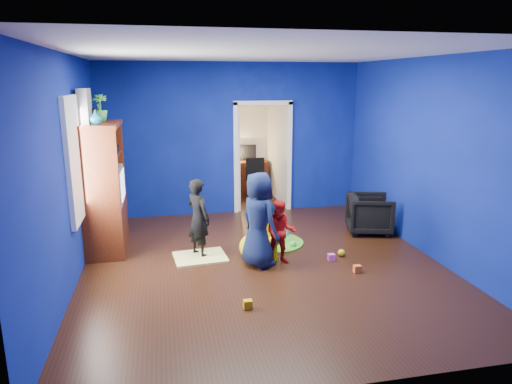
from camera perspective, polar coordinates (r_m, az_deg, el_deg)
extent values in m
cube|color=black|center=(6.59, 0.91, -9.06)|extent=(5.00, 5.50, 0.01)
cube|color=white|center=(6.08, 1.02, 17.01)|extent=(5.00, 5.50, 0.01)
cube|color=navy|center=(8.85, -2.98, 6.57)|extent=(5.00, 0.02, 2.90)
cube|color=navy|center=(3.62, 10.59, -4.29)|extent=(5.00, 0.02, 2.90)
cube|color=navy|center=(6.14, -22.47, 2.33)|extent=(0.02, 5.50, 2.90)
cube|color=navy|center=(7.14, 20.97, 3.95)|extent=(0.02, 5.50, 2.90)
imported|color=black|center=(8.07, 14.01, -2.67)|extent=(0.88, 0.87, 0.66)
imported|color=black|center=(6.77, -7.21, -3.23)|extent=(0.48, 0.51, 1.18)
imported|color=#0F1737|center=(6.35, 0.35, -3.49)|extent=(0.69, 0.78, 1.35)
imported|color=red|center=(6.50, 3.07, -5.04)|extent=(0.52, 0.44, 0.93)
imported|color=#0C5161|center=(6.78, -19.43, 8.80)|extent=(0.23, 0.23, 0.20)
imported|color=green|center=(7.29, -18.98, 9.93)|extent=(0.23, 0.23, 0.40)
cube|color=#380D09|center=(7.23, -18.46, 0.46)|extent=(0.58, 1.14, 1.96)
cube|color=silver|center=(7.22, -18.17, 0.79)|extent=(0.46, 0.70, 0.54)
cube|color=#F2E07A|center=(6.86, -6.99, -8.07)|extent=(0.80, 0.67, 0.03)
sphere|color=yellow|center=(6.73, -0.53, -6.86)|extent=(0.37, 0.37, 0.37)
cube|color=yellow|center=(6.72, 1.36, -6.31)|extent=(0.31, 0.31, 0.50)
cylinder|color=green|center=(7.41, 2.30, -6.31)|extent=(0.94, 0.94, 0.02)
torus|color=#3F8CD8|center=(7.41, 2.30, -6.25)|extent=(0.66, 0.60, 0.84)
cube|color=white|center=(6.46, -21.88, 3.81)|extent=(0.03, 0.95, 1.55)
cube|color=slate|center=(7.02, -20.00, 2.22)|extent=(0.14, 0.42, 2.40)
cube|color=white|center=(9.01, 0.83, 4.15)|extent=(1.16, 0.10, 2.10)
cube|color=#3D140A|center=(10.59, -0.96, 1.89)|extent=(0.88, 0.44, 0.75)
cube|color=black|center=(10.61, -1.09, 5.06)|extent=(0.40, 0.05, 0.32)
sphere|color=#FFD88C|center=(10.50, -2.54, 4.86)|extent=(0.14, 0.14, 0.14)
cube|color=black|center=(9.66, 0.11, 1.24)|extent=(0.40, 0.40, 0.92)
cube|color=white|center=(10.49, -1.11, 10.84)|extent=(0.88, 0.24, 0.04)
cube|color=#DD5924|center=(6.47, 12.55, -9.36)|extent=(0.10, 0.08, 0.10)
sphere|color=blue|center=(7.99, 12.23, -4.81)|extent=(0.11, 0.11, 0.11)
cube|color=#DA9D0B|center=(5.41, -1.03, -13.85)|extent=(0.10, 0.08, 0.10)
sphere|color=green|center=(7.23, 4.65, -6.51)|extent=(0.11, 0.11, 0.11)
cube|color=#DF53B7|center=(6.80, 9.39, -8.05)|extent=(0.10, 0.08, 0.10)
sphere|color=gold|center=(6.99, 10.63, -7.45)|extent=(0.11, 0.11, 0.11)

